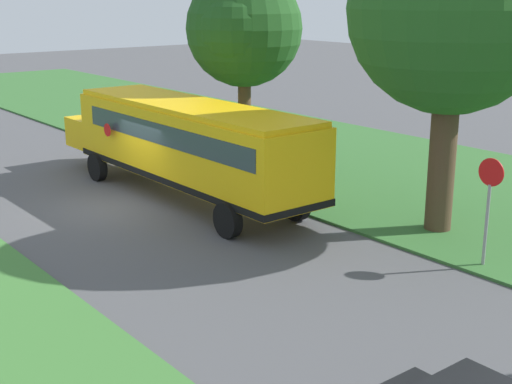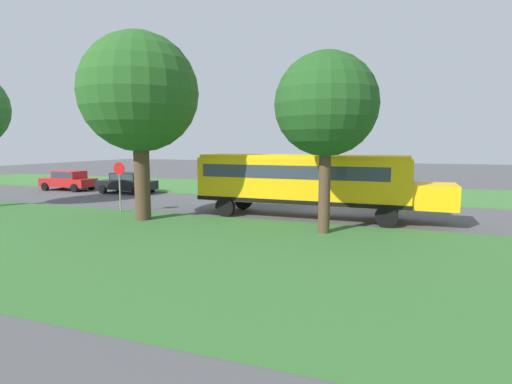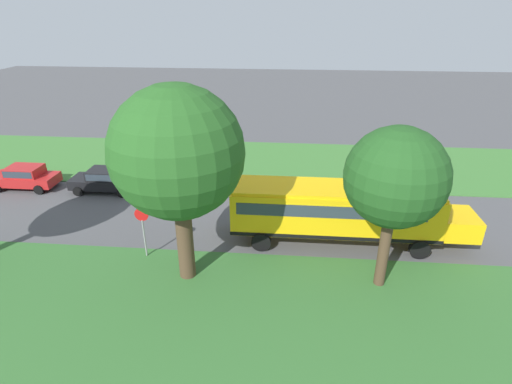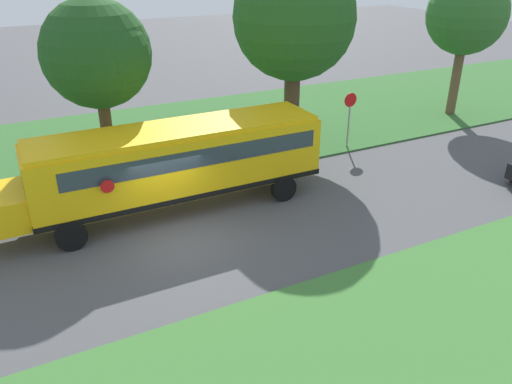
% 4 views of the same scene
% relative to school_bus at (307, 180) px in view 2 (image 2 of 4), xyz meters
% --- Properties ---
extents(ground_plane, '(120.00, 120.00, 0.00)m').
position_rel_school_bus_xyz_m(ground_plane, '(2.25, -0.61, -1.92)').
color(ground_plane, '#4C4C4F').
extents(grass_verge, '(12.00, 80.00, 0.08)m').
position_rel_school_bus_xyz_m(grass_verge, '(-7.75, -0.61, -1.88)').
color(grass_verge, '#33662D').
rests_on(grass_verge, ground).
extents(grass_far_side, '(10.00, 80.00, 0.07)m').
position_rel_school_bus_xyz_m(grass_far_side, '(11.25, -0.61, -1.89)').
color(grass_far_side, '#3D7533').
rests_on(grass_far_side, ground).
extents(school_bus, '(2.84, 12.42, 3.16)m').
position_rel_school_bus_xyz_m(school_bus, '(0.00, 0.00, 0.00)').
color(school_bus, yellow).
rests_on(school_bus, ground).
extents(car_black_nearest, '(2.02, 4.40, 1.56)m').
position_rel_school_bus_xyz_m(car_black_nearest, '(5.05, 14.94, -1.05)').
color(car_black_nearest, black).
rests_on(car_black_nearest, ground).
extents(car_red_middle, '(2.02, 4.40, 1.56)m').
position_rel_school_bus_xyz_m(car_red_middle, '(5.05, 20.65, -1.05)').
color(car_red_middle, '#B21E1E').
rests_on(car_red_middle, ground).
extents(oak_tree_beside_bus, '(4.14, 4.14, 7.34)m').
position_rel_school_bus_xyz_m(oak_tree_beside_bus, '(-3.42, -1.44, 3.33)').
color(oak_tree_beside_bus, '#4C3826').
rests_on(oak_tree_beside_bus, ground).
extents(oak_tree_roadside_mid, '(5.53, 5.53, 8.86)m').
position_rel_school_bus_xyz_m(oak_tree_roadside_mid, '(-3.73, 7.30, 4.10)').
color(oak_tree_roadside_mid, '#4C3826').
rests_on(oak_tree_roadside_mid, ground).
extents(stop_sign, '(0.08, 0.68, 2.74)m').
position_rel_school_bus_xyz_m(stop_sign, '(-2.35, 9.62, -0.19)').
color(stop_sign, gray).
rests_on(stop_sign, ground).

